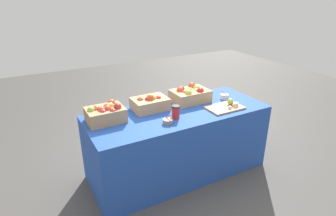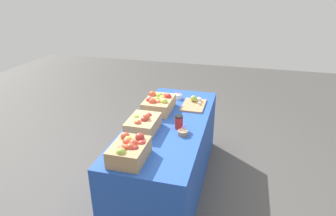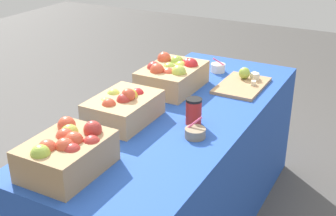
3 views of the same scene
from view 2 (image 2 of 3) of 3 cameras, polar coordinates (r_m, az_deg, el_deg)
name	(u,v)px [view 2 (image 2 of 3)]	position (r m, az deg, el deg)	size (l,w,h in m)	color
ground_plane	(168,181)	(3.35, 0.04, -14.10)	(10.00, 10.00, 0.00)	#474442
table	(168,153)	(3.14, 0.04, -8.76)	(1.90, 0.76, 0.74)	#234CAD
apple_crate_left	(129,150)	(2.35, -7.52, -8.12)	(0.35, 0.26, 0.19)	tan
apple_crate_middle	(143,124)	(2.78, -4.90, -3.03)	(0.36, 0.26, 0.18)	tan
apple_crate_right	(159,103)	(3.20, -1.77, 0.95)	(0.41, 0.29, 0.18)	tan
cutting_board_front	(194,104)	(3.35, 5.07, 0.82)	(0.38, 0.25, 0.09)	tan
sample_bowl_near	(183,133)	(2.71, 2.91, -4.84)	(0.10, 0.10, 0.09)	gray
sample_bowl_mid	(178,96)	(3.54, 1.95, 2.29)	(0.09, 0.09, 0.10)	silver
coffee_cup	(179,122)	(2.81, 2.13, -2.74)	(0.08, 0.08, 0.13)	red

